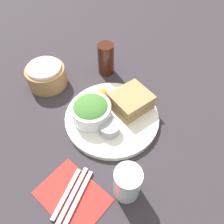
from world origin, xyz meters
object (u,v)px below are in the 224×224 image
Objects in this scene: salad_bowl at (91,110)px; knife at (72,196)px; fork at (78,198)px; water_glass at (127,183)px; sandwich at (131,101)px; spoon at (66,193)px; plate at (112,117)px; drink_glass at (106,59)px; dressing_cup at (109,128)px; bread_basket at (46,76)px.

salad_bowl is 0.77× the size of knife.
knife is (-0.01, 0.02, 0.00)m from fork.
water_glass reaches higher than fork.
sandwich is 0.99× the size of spoon.
water_glass reaches higher than salad_bowl.
salad_bowl reaches higher than sandwich.
knife is at bearing 90.00° from spoon.
water_glass is (-0.24, -0.17, 0.01)m from sandwich.
drink_glass is at bearing 46.20° from plate.
dressing_cup is (-0.13, -0.01, -0.01)m from sandwich.
dressing_cup reaches higher than fork.
bread_basket is 1.33× the size of water_glass.
dressing_cup is at bearing -93.41° from salad_bowl.
drink_glass reaches higher than spoon.
spoon is (-0.23, -0.13, -0.05)m from salad_bowl.
bread_basket is at bearing -138.08° from fork.
salad_bowl is 0.26m from bread_basket.
spoon is at bearing -122.93° from bread_basket.
salad_bowl reaches higher than dressing_cup.
drink_glass is 0.54m from fork.
sandwich is 0.99× the size of bread_basket.
fork is at bearing 90.00° from knife.
bread_basket is (0.02, 0.35, 0.01)m from dressing_cup.
spoon is at bearing 134.17° from water_glass.
dressing_cup is at bearing -93.87° from bread_basket.
sandwich is 0.37m from spoon.
dressing_cup is 0.20m from water_glass.
plate is at bearing -45.05° from salad_bowl.
water_glass is (0.11, -0.09, 0.05)m from fork.
knife is at bearing 137.10° from water_glass.
drink_glass reaches higher than dressing_cup.
dressing_cup is (-0.06, -0.04, 0.03)m from plate.
spoon is (-0.28, -0.08, -0.00)m from plate.
water_glass is at bearing -115.33° from salad_bowl.
sandwich is 0.35m from bread_basket.
knife is at bearing -90.00° from fork.
drink_glass reaches higher than water_glass.
plate is 0.29m from spoon.
bread_basket is at bearing 85.98° from salad_bowl.
knife is at bearing -165.72° from dressing_cup.
plate is 0.32m from bread_basket.
salad_bowl is at bearing -149.39° from drink_glass.
fork is 0.95× the size of knife.
water_glass is (0.11, -0.10, 0.05)m from knife.
drink_glass is at bearing 47.93° from water_glass.
fork is at bearing -166.01° from sandwich.
spoon is at bearing -170.15° from dressing_cup.
salad_bowl is at bearing -94.02° from bread_basket.
bread_basket is at bearing 95.75° from plate.
sandwich is 0.37m from knife.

